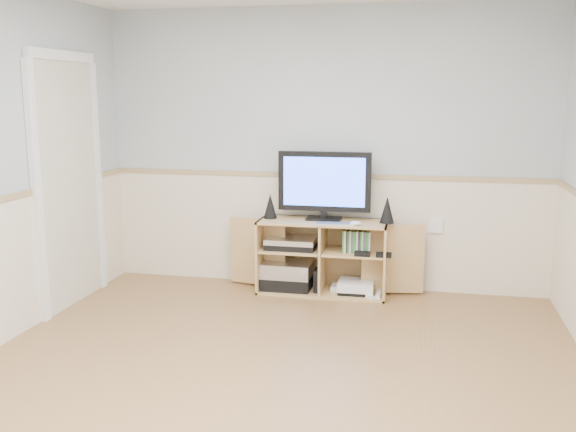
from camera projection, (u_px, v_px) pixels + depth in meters
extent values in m
cube|color=#A97B4B|center=(264.00, 394.00, 3.80)|extent=(4.00, 4.50, 0.02)
cube|color=silver|center=(324.00, 150.00, 5.74)|extent=(4.00, 0.02, 2.50)
cube|color=silver|center=(6.00, 321.00, 1.40)|extent=(4.00, 0.02, 2.50)
cube|color=beige|center=(323.00, 232.00, 5.86)|extent=(4.00, 0.01, 1.00)
cube|color=tan|center=(324.00, 175.00, 5.76)|extent=(4.00, 0.02, 0.04)
cube|color=beige|center=(68.00, 185.00, 5.27)|extent=(0.03, 0.82, 2.00)
cube|color=tan|center=(322.00, 291.00, 5.72)|extent=(1.13, 0.42, 0.02)
cube|color=tan|center=(323.00, 222.00, 5.60)|extent=(1.13, 0.42, 0.02)
cube|color=tan|center=(262.00, 254.00, 5.78)|extent=(0.02, 0.42, 0.65)
cube|color=tan|center=(386.00, 260.00, 5.55)|extent=(0.02, 0.42, 0.65)
cube|color=tan|center=(326.00, 251.00, 5.86)|extent=(1.13, 0.02, 0.65)
cube|color=tan|center=(323.00, 257.00, 5.66)|extent=(0.02, 0.40, 0.61)
cube|color=tan|center=(292.00, 249.00, 5.71)|extent=(0.53, 0.38, 0.02)
cube|color=tan|center=(355.00, 252.00, 5.59)|extent=(0.53, 0.38, 0.02)
cube|color=tan|center=(258.00, 252.00, 5.84)|extent=(0.54, 0.11, 0.61)
cube|color=tan|center=(393.00, 259.00, 5.59)|extent=(0.54, 0.11, 0.61)
cube|color=black|center=(324.00, 219.00, 5.65)|extent=(0.30, 0.18, 0.02)
cube|color=black|center=(324.00, 214.00, 5.64)|extent=(0.05, 0.04, 0.06)
cube|color=black|center=(324.00, 181.00, 5.59)|extent=(0.81, 0.05, 0.52)
cube|color=#2F5BF9|center=(324.00, 182.00, 5.56)|extent=(0.72, 0.01, 0.43)
cone|color=black|center=(270.00, 206.00, 5.70)|extent=(0.12, 0.12, 0.22)
cone|color=black|center=(387.00, 210.00, 5.49)|extent=(0.12, 0.12, 0.23)
cube|color=white|center=(336.00, 224.00, 5.44)|extent=(0.33, 0.17, 0.01)
ellipsoid|color=white|center=(356.00, 223.00, 5.40)|extent=(0.10, 0.08, 0.04)
cube|color=black|center=(287.00, 282.00, 5.78)|extent=(0.44, 0.33, 0.11)
cube|color=silver|center=(287.00, 269.00, 5.75)|extent=(0.44, 0.33, 0.13)
cube|color=black|center=(292.00, 245.00, 5.70)|extent=(0.44, 0.31, 0.05)
cube|color=silver|center=(292.00, 240.00, 5.69)|extent=(0.44, 0.31, 0.05)
cube|color=black|center=(317.00, 280.00, 5.66)|extent=(0.04, 0.14, 0.20)
cube|color=white|center=(343.00, 288.00, 5.71)|extent=(0.21, 0.16, 0.05)
cube|color=black|center=(356.00, 291.00, 5.64)|extent=(0.30, 0.24, 0.03)
cube|color=white|center=(356.00, 285.00, 5.63)|extent=(0.31, 0.27, 0.08)
cube|color=white|center=(378.00, 295.00, 5.52)|extent=(0.04, 0.14, 0.03)
cube|color=white|center=(377.00, 290.00, 5.68)|extent=(0.09, 0.15, 0.03)
cube|color=#3F8C3F|center=(357.00, 241.00, 5.55)|extent=(0.24, 0.13, 0.19)
cube|color=white|center=(436.00, 226.00, 5.63)|extent=(0.12, 0.03, 0.12)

